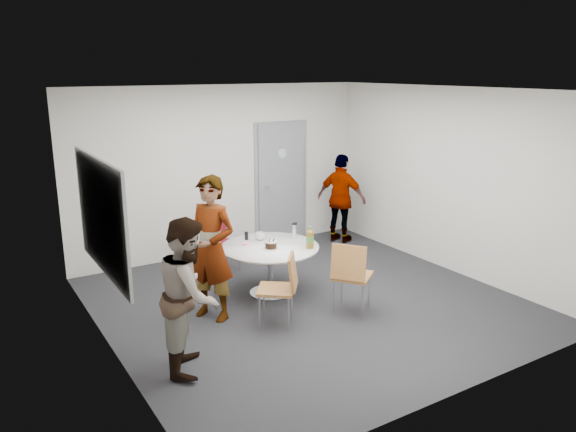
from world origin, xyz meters
TOP-DOWN VIEW (x-y plane):
  - floor at (0.00, 0.00)m, footprint 5.00×5.00m
  - ceiling at (0.00, 0.00)m, footprint 5.00×5.00m
  - wall_back at (0.00, 2.50)m, footprint 5.00×0.00m
  - wall_left at (-2.50, 0.00)m, footprint 0.00×5.00m
  - wall_right at (2.50, 0.00)m, footprint 0.00×5.00m
  - wall_front at (0.00, -2.50)m, footprint 5.00×0.00m
  - door at (1.10, 2.48)m, footprint 1.02×0.17m
  - whiteboard at (-2.46, 0.20)m, footprint 0.04×1.90m
  - table at (-0.24, 0.49)m, footprint 1.29×1.29m
  - chair_near_left at (-0.62, -0.41)m, footprint 0.61×0.60m
  - chair_near_right at (0.23, -0.58)m, footprint 0.64×0.63m
  - chair_far at (-0.42, 1.71)m, footprint 0.45×0.48m
  - person_main at (-1.22, 0.24)m, footprint 0.68×0.76m
  - person_left at (-1.89, -0.72)m, footprint 0.88×0.95m
  - person_right at (1.95, 1.88)m, footprint 0.73×0.97m

SIDE VIEW (x-z plane):
  - floor at x=0.00m, z-range 0.00..0.00m
  - chair_far at x=-0.42m, z-range 0.08..0.89m
  - chair_near_left at x=-0.62m, z-range 0.09..0.97m
  - chair_near_right at x=0.23m, z-range 0.10..1.03m
  - table at x=-0.24m, z-range 0.10..1.07m
  - person_right at x=1.95m, z-range 0.00..1.54m
  - person_left at x=-1.89m, z-range 0.00..1.57m
  - person_main at x=-1.22m, z-range 0.00..1.75m
  - door at x=1.10m, z-range -0.03..2.09m
  - wall_back at x=0.00m, z-range -1.15..3.85m
  - wall_left at x=-2.50m, z-range -1.15..3.85m
  - wall_right at x=2.50m, z-range -1.15..3.85m
  - wall_front at x=0.00m, z-range -1.15..3.85m
  - whiteboard at x=-2.46m, z-range 0.82..2.08m
  - ceiling at x=0.00m, z-range 2.70..2.70m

